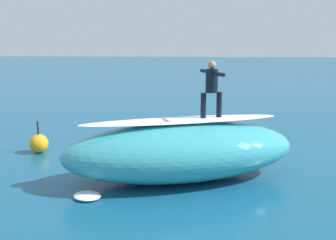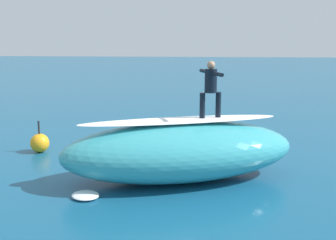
# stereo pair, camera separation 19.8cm
# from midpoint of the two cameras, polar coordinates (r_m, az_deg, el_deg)

# --- Properties ---
(ground_plane) EXTENTS (120.00, 120.00, 0.00)m
(ground_plane) POSITION_cam_midpoint_polar(r_m,az_deg,el_deg) (13.55, -0.37, -4.95)
(ground_plane) COLOR #145175
(wave_crest) EXTENTS (6.71, 4.36, 1.57)m
(wave_crest) POSITION_cam_midpoint_polar(r_m,az_deg,el_deg) (11.31, 1.25, -4.14)
(wave_crest) COLOR teal
(wave_crest) RESTS_ON ground_plane
(wave_foam_lip) EXTENTS (5.31, 2.50, 0.08)m
(wave_foam_lip) POSITION_cam_midpoint_polar(r_m,az_deg,el_deg) (11.12, 1.27, -0.05)
(wave_foam_lip) COLOR white
(wave_foam_lip) RESTS_ON wave_crest
(surfboard_riding) EXTENTS (2.22, 1.25, 0.07)m
(surfboard_riding) POSITION_cam_midpoint_polar(r_m,az_deg,el_deg) (11.36, 5.24, 0.13)
(surfboard_riding) COLOR #E0563D
(surfboard_riding) RESTS_ON wave_crest
(surfer_riding) EXTENTS (0.61, 1.35, 1.49)m
(surfer_riding) POSITION_cam_midpoint_polar(r_m,az_deg,el_deg) (11.22, 5.33, 4.65)
(surfer_riding) COLOR black
(surfer_riding) RESTS_ON surfboard_riding
(surfboard_paddling) EXTENTS (1.75, 1.80, 0.10)m
(surfboard_paddling) POSITION_cam_midpoint_polar(r_m,az_deg,el_deg) (15.03, -4.72, -3.15)
(surfboard_paddling) COLOR yellow
(surfboard_paddling) RESTS_ON ground_plane
(surfer_paddling) EXTENTS (1.29, 1.33, 0.30)m
(surfer_paddling) POSITION_cam_midpoint_polar(r_m,az_deg,el_deg) (15.09, -5.01, -2.40)
(surfer_paddling) COLOR black
(surfer_paddling) RESTS_ON surfboard_paddling
(buoy_marker) EXTENTS (0.62, 0.62, 1.05)m
(buoy_marker) POSITION_cam_midpoint_polar(r_m,az_deg,el_deg) (14.62, -17.17, -2.99)
(buoy_marker) COLOR orange
(buoy_marker) RESTS_ON ground_plane
(foam_patch_near) EXTENTS (0.93, 0.92, 0.12)m
(foam_patch_near) POSITION_cam_midpoint_polar(r_m,az_deg,el_deg) (10.47, -11.22, -9.86)
(foam_patch_near) COLOR white
(foam_patch_near) RESTS_ON ground_plane
(foam_patch_mid) EXTENTS (0.87, 0.79, 0.09)m
(foam_patch_mid) POSITION_cam_midpoint_polar(r_m,az_deg,el_deg) (14.59, 5.25, -3.64)
(foam_patch_mid) COLOR white
(foam_patch_mid) RESTS_ON ground_plane
(foam_patch_far) EXTENTS (0.70, 0.77, 0.11)m
(foam_patch_far) POSITION_cam_midpoint_polar(r_m,az_deg,el_deg) (14.33, 4.34, -3.83)
(foam_patch_far) COLOR white
(foam_patch_far) RESTS_ON ground_plane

